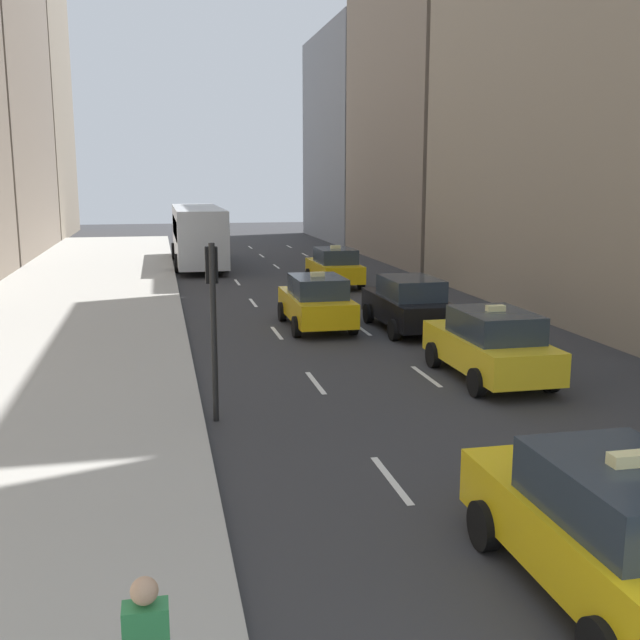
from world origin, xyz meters
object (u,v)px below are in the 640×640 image
object	(u,v)px
taxi_lead	(612,529)
taxi_fourth	(316,302)
city_bus	(197,234)
taxi_second	(490,344)
taxi_third	(334,267)
traffic_light_pole	(213,303)
sedan_black_near	(408,303)

from	to	relation	value
taxi_lead	taxi_fourth	bearing A→B (deg)	90.00
taxi_lead	city_bus	bearing A→B (deg)	94.55
taxi_second	taxi_third	xyz separation A→B (m)	(0.00, 16.44, 0.00)
taxi_lead	traffic_light_pole	world-z (taller)	traffic_light_pole
taxi_third	traffic_light_pole	world-z (taller)	traffic_light_pole
sedan_black_near	city_bus	distance (m)	20.73
traffic_light_pole	taxi_third	bearing A→B (deg)	69.57
traffic_light_pole	city_bus	bearing A→B (deg)	87.65
taxi_lead	traffic_light_pole	xyz separation A→B (m)	(-3.95, 7.63, 1.53)
city_bus	traffic_light_pole	size ratio (longest dim) A/B	3.22
sedan_black_near	city_bus	size ratio (longest dim) A/B	0.40
taxi_second	taxi_fourth	world-z (taller)	same
sedan_black_near	city_bus	xyz separation A→B (m)	(-5.61, 19.93, 0.90)
taxi_third	taxi_fourth	size ratio (longest dim) A/B	1.00
taxi_second	taxi_third	bearing A→B (deg)	90.00
taxi_fourth	city_bus	size ratio (longest dim) A/B	0.38
taxi_second	sedan_black_near	world-z (taller)	taxi_second
taxi_third	traffic_light_pole	size ratio (longest dim) A/B	1.22
taxi_lead	taxi_second	size ratio (longest dim) A/B	1.00
taxi_second	taxi_fourth	bearing A→B (deg)	111.42
taxi_lead	city_bus	world-z (taller)	city_bus
sedan_black_near	traffic_light_pole	world-z (taller)	traffic_light_pole
taxi_second	taxi_fourth	distance (m)	7.67
city_bus	taxi_second	bearing A→B (deg)	-77.85
taxi_lead	traffic_light_pole	distance (m)	8.73
taxi_fourth	sedan_black_near	xyz separation A→B (m)	(2.80, -1.01, 0.01)
city_bus	taxi_third	bearing A→B (deg)	-59.72
taxi_fourth	sedan_black_near	distance (m)	2.98
taxi_lead	taxi_third	distance (m)	25.90
taxi_third	sedan_black_near	world-z (taller)	taxi_third
taxi_fourth	city_bus	distance (m)	19.15
taxi_second	sedan_black_near	size ratio (longest dim) A/B	0.95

